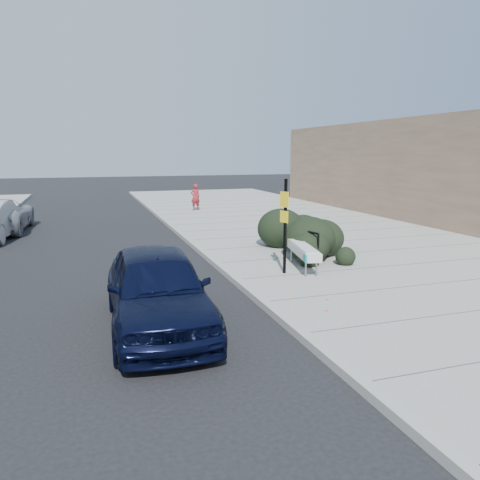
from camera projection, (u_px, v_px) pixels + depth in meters
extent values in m
plane|color=black|center=(238.00, 285.00, 12.51)|extent=(120.00, 120.00, 0.00)
cube|color=gray|center=(331.00, 238.00, 18.90)|extent=(11.20, 50.00, 0.15)
cube|color=#9E9E99|center=(196.00, 247.00, 17.16)|extent=(0.22, 50.00, 0.17)
cylinder|color=gray|center=(306.00, 269.00, 12.75)|extent=(0.05, 0.05, 0.43)
cylinder|color=gray|center=(316.00, 268.00, 12.79)|extent=(0.05, 0.05, 0.43)
cylinder|color=gray|center=(291.00, 255.00, 14.44)|extent=(0.05, 0.05, 0.43)
cylinder|color=gray|center=(301.00, 255.00, 14.47)|extent=(0.05, 0.05, 0.43)
cylinder|color=gray|center=(298.00, 255.00, 13.56)|extent=(0.39, 1.70, 0.04)
cylinder|color=gray|center=(308.00, 255.00, 13.60)|extent=(0.39, 1.70, 0.04)
cube|color=#B2B2B2|center=(304.00, 250.00, 13.55)|extent=(0.90, 2.31, 0.24)
cube|color=yellow|center=(296.00, 240.00, 14.40)|extent=(0.55, 0.54, 0.02)
cube|color=teal|center=(305.00, 258.00, 12.52)|extent=(0.10, 0.26, 0.21)
cylinder|color=black|center=(318.00, 250.00, 13.96)|extent=(0.06, 0.06, 0.96)
cylinder|color=black|center=(305.00, 246.00, 14.48)|extent=(0.06, 0.06, 0.96)
cylinder|color=black|center=(312.00, 232.00, 14.13)|extent=(0.20, 0.62, 0.06)
cube|color=black|center=(285.00, 227.00, 12.90)|extent=(0.08, 0.08, 2.64)
cube|color=yellow|center=(284.00, 199.00, 12.72)|extent=(0.14, 0.29, 0.43)
cube|color=yellow|center=(284.00, 217.00, 12.81)|extent=(0.13, 0.27, 0.32)
ellipsoid|color=black|center=(311.00, 230.00, 15.73)|extent=(3.36, 4.50, 1.51)
imported|color=black|center=(157.00, 289.00, 9.32)|extent=(2.08, 4.85, 1.63)
imported|color=maroon|center=(195.00, 197.00, 27.32)|extent=(0.63, 0.47, 1.55)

